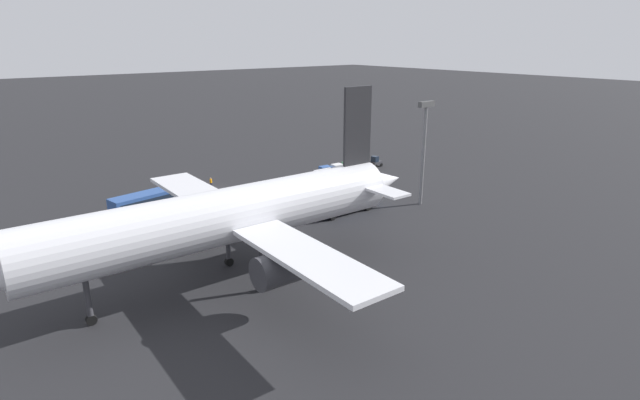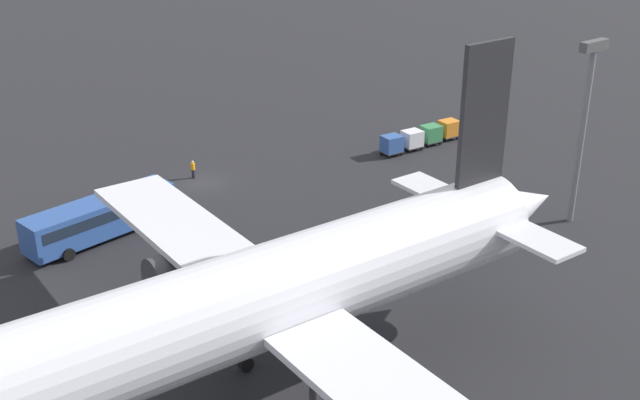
{
  "view_description": "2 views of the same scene",
  "coord_description": "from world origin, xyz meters",
  "px_view_note": "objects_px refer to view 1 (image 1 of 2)",
  "views": [
    {
      "loc": [
        35.1,
        71.96,
        23.51
      ],
      "look_at": [
        -4.67,
        21.58,
        2.77
      ],
      "focal_mm": 28.0,
      "sensor_mm": 36.0,
      "label": 1
    },
    {
      "loc": [
        32.55,
        61.38,
        29.08
      ],
      "look_at": [
        -3.3,
        13.78,
        2.29
      ],
      "focal_mm": 45.0,
      "sensor_mm": 36.0,
      "label": 2
    }
  ],
  "objects_px": {
    "airplane": "(229,216)",
    "worker_person": "(211,183)",
    "cargo_cart_white": "(337,169)",
    "cargo_cart_blue": "(325,171)",
    "cargo_cart_orange": "(359,164)",
    "cargo_cart_green": "(348,167)",
    "shuttle_bus_near": "(155,200)",
    "baggage_tug": "(376,162)",
    "shuttle_bus_far": "(345,200)"
  },
  "relations": [
    {
      "from": "baggage_tug",
      "to": "cargo_cart_orange",
      "type": "height_order",
      "value": "baggage_tug"
    },
    {
      "from": "shuttle_bus_near",
      "to": "cargo_cart_green",
      "type": "xyz_separation_m",
      "value": [
        -36.12,
        0.2,
        -0.75
      ]
    },
    {
      "from": "shuttle_bus_far",
      "to": "shuttle_bus_near",
      "type": "bearing_deg",
      "value": -37.7
    },
    {
      "from": "worker_person",
      "to": "cargo_cart_orange",
      "type": "height_order",
      "value": "cargo_cart_orange"
    },
    {
      "from": "baggage_tug",
      "to": "cargo_cart_white",
      "type": "xyz_separation_m",
      "value": [
        9.99,
        0.35,
        0.25
      ]
    },
    {
      "from": "shuttle_bus_far",
      "to": "worker_person",
      "type": "bearing_deg",
      "value": -67.93
    },
    {
      "from": "airplane",
      "to": "cargo_cart_orange",
      "type": "height_order",
      "value": "airplane"
    },
    {
      "from": "airplane",
      "to": "worker_person",
      "type": "height_order",
      "value": "airplane"
    },
    {
      "from": "shuttle_bus_near",
      "to": "worker_person",
      "type": "bearing_deg",
      "value": -160.1
    },
    {
      "from": "shuttle_bus_far",
      "to": "cargo_cart_green",
      "type": "relative_size",
      "value": 4.96
    },
    {
      "from": "cargo_cart_white",
      "to": "cargo_cart_blue",
      "type": "relative_size",
      "value": 1.0
    },
    {
      "from": "cargo_cart_blue",
      "to": "cargo_cart_orange",
      "type": "bearing_deg",
      "value": 179.76
    },
    {
      "from": "shuttle_bus_near",
      "to": "cargo_cart_blue",
      "type": "distance_m",
      "value": 30.78
    },
    {
      "from": "cargo_cart_white",
      "to": "cargo_cart_blue",
      "type": "xyz_separation_m",
      "value": [
        2.68,
        -0.12,
        0.0
      ]
    },
    {
      "from": "shuttle_bus_near",
      "to": "shuttle_bus_far",
      "type": "height_order",
      "value": "shuttle_bus_far"
    },
    {
      "from": "cargo_cart_orange",
      "to": "cargo_cart_green",
      "type": "bearing_deg",
      "value": 1.54
    },
    {
      "from": "shuttle_bus_near",
      "to": "worker_person",
      "type": "xyz_separation_m",
      "value": [
        -11.86,
        -6.64,
        -1.07
      ]
    },
    {
      "from": "worker_person",
      "to": "cargo_cart_blue",
      "type": "xyz_separation_m",
      "value": [
        -18.91,
        6.74,
        0.32
      ]
    },
    {
      "from": "cargo_cart_blue",
      "to": "airplane",
      "type": "bearing_deg",
      "value": 37.89
    },
    {
      "from": "shuttle_bus_near",
      "to": "baggage_tug",
      "type": "relative_size",
      "value": 4.99
    },
    {
      "from": "shuttle_bus_near",
      "to": "cargo_cart_white",
      "type": "bearing_deg",
      "value": 170.28
    },
    {
      "from": "shuttle_bus_near",
      "to": "cargo_cart_orange",
      "type": "distance_m",
      "value": 38.81
    },
    {
      "from": "cargo_cart_white",
      "to": "cargo_cart_green",
      "type": "bearing_deg",
      "value": -179.8
    },
    {
      "from": "shuttle_bus_far",
      "to": "worker_person",
      "type": "height_order",
      "value": "shuttle_bus_far"
    },
    {
      "from": "cargo_cart_orange",
      "to": "cargo_cart_green",
      "type": "xyz_separation_m",
      "value": [
        2.68,
        0.07,
        0.0
      ]
    },
    {
      "from": "worker_person",
      "to": "shuttle_bus_near",
      "type": "bearing_deg",
      "value": 29.26
    },
    {
      "from": "cargo_cart_orange",
      "to": "cargo_cart_green",
      "type": "relative_size",
      "value": 1.0
    },
    {
      "from": "airplane",
      "to": "shuttle_bus_near",
      "type": "xyz_separation_m",
      "value": [
        -1.71,
        -25.37,
        -5.07
      ]
    },
    {
      "from": "worker_person",
      "to": "airplane",
      "type": "bearing_deg",
      "value": 67.04
    },
    {
      "from": "baggage_tug",
      "to": "cargo_cart_blue",
      "type": "bearing_deg",
      "value": -7.2
    },
    {
      "from": "shuttle_bus_near",
      "to": "cargo_cart_orange",
      "type": "relative_size",
      "value": 6.0
    },
    {
      "from": "shuttle_bus_near",
      "to": "worker_person",
      "type": "relative_size",
      "value": 7.35
    },
    {
      "from": "shuttle_bus_far",
      "to": "cargo_cart_white",
      "type": "distance_m",
      "value": 20.49
    },
    {
      "from": "baggage_tug",
      "to": "cargo_cart_white",
      "type": "bearing_deg",
      "value": -6.26
    },
    {
      "from": "shuttle_bus_far",
      "to": "cargo_cart_blue",
      "type": "distance_m",
      "value": 19.09
    },
    {
      "from": "cargo_cart_blue",
      "to": "baggage_tug",
      "type": "bearing_deg",
      "value": -178.96
    },
    {
      "from": "cargo_cart_white",
      "to": "cargo_cart_blue",
      "type": "distance_m",
      "value": 2.68
    },
    {
      "from": "shuttle_bus_near",
      "to": "baggage_tug",
      "type": "xyz_separation_m",
      "value": [
        -43.44,
        -0.14,
        -1.0
      ]
    },
    {
      "from": "cargo_cart_white",
      "to": "shuttle_bus_near",
      "type": "bearing_deg",
      "value": -0.35
    },
    {
      "from": "shuttle_bus_near",
      "to": "cargo_cart_green",
      "type": "distance_m",
      "value": 36.13
    },
    {
      "from": "cargo_cart_white",
      "to": "cargo_cart_orange",
      "type": "bearing_deg",
      "value": -179.13
    },
    {
      "from": "airplane",
      "to": "worker_person",
      "type": "xyz_separation_m",
      "value": [
        -13.56,
        -32.01,
        -6.14
      ]
    },
    {
      "from": "cargo_cart_orange",
      "to": "airplane",
      "type": "bearing_deg",
      "value": 31.93
    },
    {
      "from": "shuttle_bus_near",
      "to": "baggage_tug",
      "type": "bearing_deg",
      "value": 170.82
    },
    {
      "from": "cargo_cart_blue",
      "to": "worker_person",
      "type": "bearing_deg",
      "value": -19.6
    },
    {
      "from": "shuttle_bus_far",
      "to": "cargo_cart_blue",
      "type": "relative_size",
      "value": 4.96
    },
    {
      "from": "cargo_cart_green",
      "to": "cargo_cart_blue",
      "type": "distance_m",
      "value": 5.36
    },
    {
      "from": "cargo_cart_orange",
      "to": "cargo_cart_blue",
      "type": "bearing_deg",
      "value": -0.24
    },
    {
      "from": "baggage_tug",
      "to": "shuttle_bus_far",
      "type": "bearing_deg",
      "value": 28.41
    },
    {
      "from": "shuttle_bus_near",
      "to": "cargo_cart_orange",
      "type": "bearing_deg",
      "value": 170.45
    }
  ]
}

